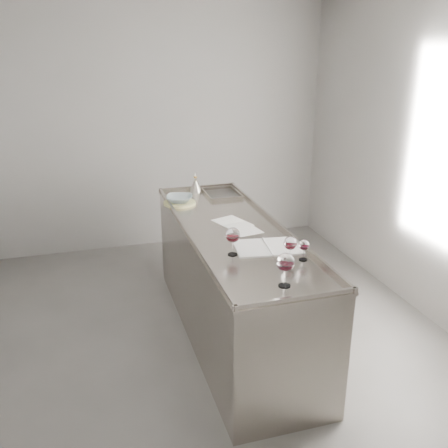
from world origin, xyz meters
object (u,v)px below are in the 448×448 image
object	(u,v)px
wine_glass_small	(304,246)
counter	(233,283)
wine_glass_right	(290,244)
notebook	(268,247)
wine_glass_left	(233,236)
wine_funnel	(196,186)
ceramic_bowl	(179,199)
wine_glass_middle	(286,263)

from	to	relation	value
wine_glass_small	counter	bearing A→B (deg)	111.85
wine_glass_right	notebook	xyz separation A→B (m)	(-0.06, 0.24, -0.12)
wine_glass_right	wine_glass_left	bearing A→B (deg)	148.08
wine_funnel	wine_glass_small	bearing A→B (deg)	-79.81
wine_glass_right	ceramic_bowl	size ratio (longest dim) A/B	0.74
wine_glass_left	wine_funnel	distance (m)	1.55
wine_glass_middle	notebook	distance (m)	0.60
counter	wine_glass_left	xyz separation A→B (m)	(-0.15, -0.47, 0.61)
notebook	ceramic_bowl	world-z (taller)	ceramic_bowl
wine_glass_small	wine_glass_middle	bearing A→B (deg)	-130.56
wine_glass_small	wine_funnel	distance (m)	1.79
wine_glass_left	wine_glass_right	size ratio (longest dim) A/B	1.13
wine_glass_right	wine_funnel	world-z (taller)	wine_funnel
counter	wine_glass_left	world-z (taller)	wine_glass_left
wine_glass_left	wine_glass_small	size ratio (longest dim) A/B	1.35
wine_glass_left	wine_funnel	size ratio (longest dim) A/B	0.99
wine_glass_left	notebook	xyz separation A→B (m)	(0.27, 0.04, -0.13)
counter	wine_glass_right	distance (m)	0.91
counter	wine_funnel	bearing A→B (deg)	92.24
counter	wine_funnel	distance (m)	1.20
counter	ceramic_bowl	size ratio (longest dim) A/B	10.34
wine_glass_left	wine_glass_small	world-z (taller)	wine_glass_left
wine_glass_middle	ceramic_bowl	world-z (taller)	wine_glass_middle
wine_glass_right	notebook	world-z (taller)	wine_glass_right
wine_glass_middle	wine_funnel	xyz separation A→B (m)	(-0.05, 2.08, -0.09)
wine_glass_middle	wine_funnel	size ratio (longest dim) A/B	1.07
wine_glass_right	ceramic_bowl	world-z (taller)	wine_glass_right
wine_glass_middle	counter	bearing A→B (deg)	90.26
wine_glass_small	ceramic_bowl	bearing A→B (deg)	110.75
wine_glass_right	wine_funnel	distance (m)	1.77
ceramic_bowl	wine_glass_small	bearing A→B (deg)	-69.25
wine_glass_left	wine_glass_middle	size ratio (longest dim) A/B	0.92
wine_glass_left	wine_funnel	xyz separation A→B (m)	(0.11, 1.54, -0.08)
wine_glass_left	wine_glass_right	distance (m)	0.39
wine_glass_left	wine_glass_middle	world-z (taller)	wine_glass_middle
wine_glass_small	wine_glass_right	bearing A→B (deg)	172.43
wine_funnel	wine_glass_middle	bearing A→B (deg)	-88.71
wine_glass_right	wine_glass_small	distance (m)	0.10
wine_glass_left	notebook	world-z (taller)	wine_glass_left
counter	wine_funnel	xyz separation A→B (m)	(-0.04, 1.08, 0.53)
wine_glass_middle	ceramic_bowl	bearing A→B (deg)	98.90
wine_glass_left	ceramic_bowl	xyz separation A→B (m)	(-0.12, 1.22, -0.09)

